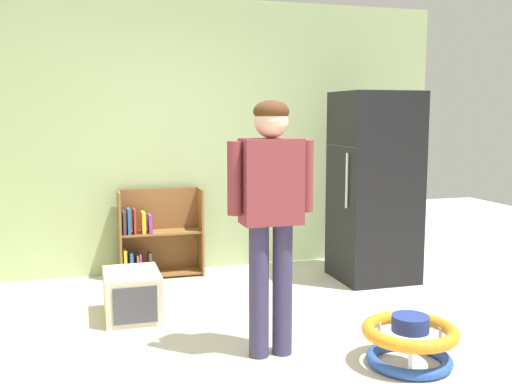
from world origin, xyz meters
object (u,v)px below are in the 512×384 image
object	(u,v)px
baby_walker	(410,341)
bookshelf	(155,238)
refrigerator	(374,187)
pet_carrier	(132,295)
standing_person	(271,203)

from	to	relation	value
baby_walker	bookshelf	bearing A→B (deg)	116.61
baby_walker	refrigerator	bearing A→B (deg)	69.14
baby_walker	pet_carrier	distance (m)	2.13
refrigerator	bookshelf	bearing A→B (deg)	160.83
bookshelf	standing_person	bearing A→B (deg)	-77.18
standing_person	baby_walker	size ratio (longest dim) A/B	2.75
refrigerator	bookshelf	world-z (taller)	refrigerator
refrigerator	pet_carrier	distance (m)	2.46
refrigerator	pet_carrier	world-z (taller)	refrigerator
pet_carrier	refrigerator	bearing A→B (deg)	11.40
bookshelf	pet_carrier	bearing A→B (deg)	-105.27
bookshelf	standing_person	distance (m)	2.30
baby_walker	pet_carrier	xyz separation A→B (m)	(-1.60, 1.40, 0.02)
refrigerator	pet_carrier	size ratio (longest dim) A/B	3.22
bookshelf	baby_walker	size ratio (longest dim) A/B	1.41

